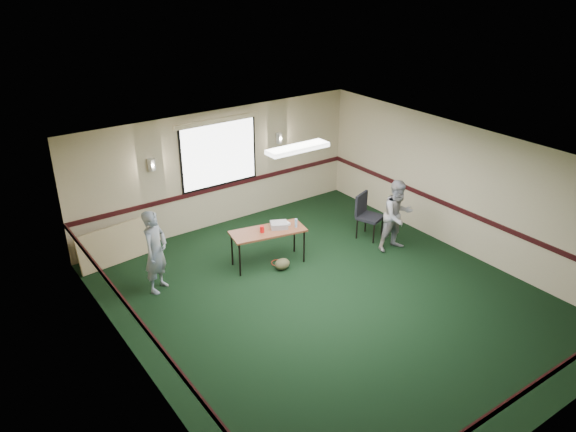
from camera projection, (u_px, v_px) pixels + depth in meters
ground at (329, 300)px, 10.29m from camera, size 8.00×8.00×0.00m
room_shell at (264, 184)px, 11.19m from camera, size 8.00×8.02×8.00m
folding_table at (268, 233)px, 11.21m from camera, size 1.59×0.89×0.75m
projector at (279, 225)px, 11.29m from camera, size 0.42×0.40×0.11m
game_console at (284, 224)px, 11.40m from camera, size 0.21×0.17×0.05m
red_cup at (262, 229)px, 11.09m from camera, size 0.09×0.09×0.13m
water_bottle at (296, 223)px, 11.30m from camera, size 0.05×0.05×0.18m
duffel_bag at (282, 264)px, 11.25m from camera, size 0.39×0.35×0.23m
cable_coil at (278, 263)px, 11.51m from camera, size 0.32×0.32×0.01m
folded_table at (115, 245)px, 11.39m from camera, size 1.56×0.41×0.79m
conference_chair at (366, 212)px, 12.37m from camera, size 0.64×0.65×1.01m
person_left at (156, 251)px, 10.28m from camera, size 0.70×0.66×1.61m
person_right at (397, 216)px, 11.75m from camera, size 0.82×0.67×1.56m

